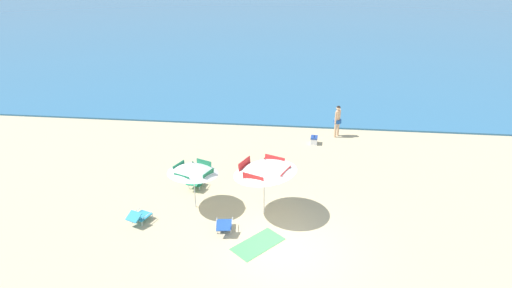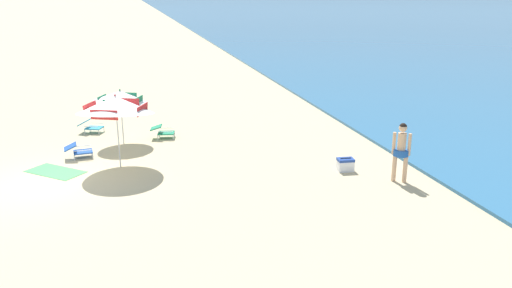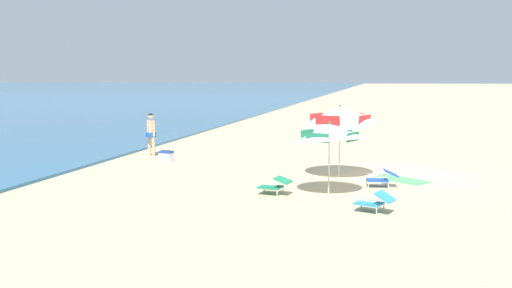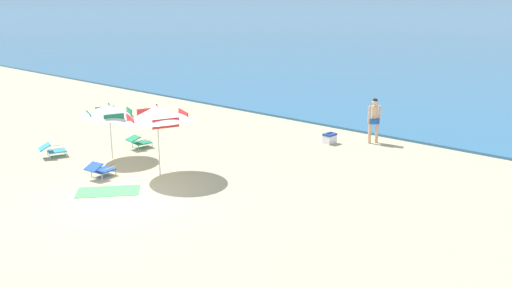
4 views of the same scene
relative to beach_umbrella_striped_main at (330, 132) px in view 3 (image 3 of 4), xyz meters
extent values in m
plane|color=tan|center=(3.64, -2.23, -1.72)|extent=(800.00, 800.00, 0.00)
cylinder|color=silver|center=(0.00, 0.00, -0.75)|extent=(0.04, 0.04, 1.94)
cone|color=white|center=(0.00, 0.00, 0.00)|extent=(2.68, 2.69, 0.62)
cube|color=#1E724C|center=(0.26, 0.64, -0.09)|extent=(0.64, 0.30, 0.24)
cube|color=#1E724C|center=(-0.64, 0.26, -0.09)|extent=(0.30, 0.64, 0.24)
cube|color=#1E724C|center=(-0.26, -0.64, -0.09)|extent=(0.64, 0.30, 0.24)
cube|color=#1E724C|center=(0.64, -0.26, -0.09)|extent=(0.30, 0.64, 0.24)
sphere|color=#1E724C|center=(0.00, 0.00, 0.25)|extent=(0.06, 0.06, 0.06)
cylinder|color=silver|center=(2.69, -0.09, -0.58)|extent=(0.04, 0.04, 2.27)
cone|color=white|center=(2.69, -0.09, 0.29)|extent=(2.98, 2.95, 0.84)
cube|color=red|center=(3.01, 0.68, 0.17)|extent=(0.78, 0.37, 0.29)
cube|color=red|center=(1.91, 0.23, 0.17)|extent=(0.37, 0.78, 0.29)
cube|color=red|center=(2.37, -0.87, 0.17)|extent=(0.78, 0.37, 0.29)
cube|color=red|center=(3.47, -0.42, 0.17)|extent=(0.37, 0.78, 0.29)
sphere|color=red|center=(2.69, -0.09, 0.58)|extent=(0.06, 0.06, 0.06)
cube|color=#1E4799|center=(1.38, -1.30, -1.52)|extent=(0.59, 0.66, 0.04)
cube|color=#1E4799|center=(1.42, -1.68, -1.31)|extent=(0.54, 0.46, 0.20)
cylinder|color=silver|center=(1.10, -1.05, -1.63)|extent=(0.03, 0.03, 0.18)
cylinder|color=silver|center=(1.59, -0.99, -1.63)|extent=(0.03, 0.03, 0.18)
cylinder|color=silver|center=(1.17, -1.62, -1.63)|extent=(0.03, 0.03, 0.18)
cylinder|color=silver|center=(1.65, -1.56, -1.63)|extent=(0.03, 0.03, 0.18)
cylinder|color=silver|center=(1.10, -1.34, -1.40)|extent=(0.09, 0.54, 0.02)
cylinder|color=silver|center=(1.66, -1.27, -1.40)|extent=(0.09, 0.54, 0.02)
cube|color=#1E7F56|center=(-0.33, 1.56, -1.52)|extent=(0.61, 0.68, 0.04)
cube|color=#1E7F56|center=(-0.39, 1.20, -1.30)|extent=(0.56, 0.49, 0.16)
cylinder|color=silver|center=(-0.52, 1.88, -1.63)|extent=(0.03, 0.03, 0.18)
cylinder|color=silver|center=(-0.04, 1.80, -1.63)|extent=(0.03, 0.03, 0.18)
cylinder|color=silver|center=(-0.62, 1.32, -1.63)|extent=(0.03, 0.03, 0.18)
cylinder|color=silver|center=(-0.13, 1.24, -1.63)|extent=(0.03, 0.03, 0.18)
cylinder|color=silver|center=(-0.60, 1.61, -1.40)|extent=(0.11, 0.54, 0.02)
cylinder|color=silver|center=(-0.05, 1.51, -1.40)|extent=(0.11, 0.54, 0.02)
cube|color=teal|center=(-1.75, -1.11, -1.52)|extent=(0.70, 0.74, 0.04)
cube|color=teal|center=(-1.89, -1.48, -1.31)|extent=(0.60, 0.54, 0.23)
cylinder|color=silver|center=(-1.88, -0.76, -1.63)|extent=(0.03, 0.03, 0.18)
cylinder|color=silver|center=(-1.42, -0.93, -1.63)|extent=(0.03, 0.03, 0.18)
cylinder|color=silver|center=(-2.08, -1.29, -1.63)|extent=(0.03, 0.03, 0.18)
cylinder|color=silver|center=(-1.62, -1.46, -1.63)|extent=(0.03, 0.03, 0.18)
cylinder|color=silver|center=(-2.01, -1.01, -1.40)|extent=(0.21, 0.51, 0.02)
cylinder|color=silver|center=(-1.49, -1.21, -1.40)|extent=(0.21, 0.51, 0.02)
cylinder|color=#D8A87F|center=(5.85, 7.66, -1.29)|extent=(0.13, 0.13, 0.86)
cylinder|color=#D8A87F|center=(6.01, 7.92, -1.29)|extent=(0.13, 0.13, 0.86)
cylinder|color=#1E51A3|center=(5.93, 7.79, -0.84)|extent=(0.43, 0.43, 0.18)
cylinder|color=#D8A87F|center=(5.93, 7.79, -0.56)|extent=(0.24, 0.24, 0.61)
cylinder|color=#D8A87F|center=(5.81, 7.61, -0.57)|extent=(0.09, 0.09, 0.64)
cylinder|color=#D8A87F|center=(6.05, 7.97, -0.57)|extent=(0.09, 0.09, 0.64)
sphere|color=#D8A87F|center=(5.93, 7.79, -0.10)|extent=(0.23, 0.23, 0.23)
sphere|color=black|center=(5.93, 7.79, -0.07)|extent=(0.21, 0.21, 0.21)
cube|color=white|center=(4.70, 6.65, -1.56)|extent=(0.38, 0.51, 0.32)
cube|color=navy|center=(4.70, 6.65, -1.36)|extent=(0.39, 0.52, 0.08)
cylinder|color=black|center=(4.70, 6.65, -1.31)|extent=(0.05, 0.34, 0.02)
cube|color=#4C9E5B|center=(2.66, -2.04, -1.71)|extent=(1.86, 1.95, 0.01)
camera|label=1|loc=(3.85, -13.38, 7.09)|focal=28.94mm
camera|label=2|loc=(18.58, 0.41, 3.64)|focal=36.11mm
camera|label=3|loc=(-14.65, -1.26, 1.41)|focal=38.00mm
camera|label=4|loc=(15.81, -10.70, 3.97)|focal=38.46mm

